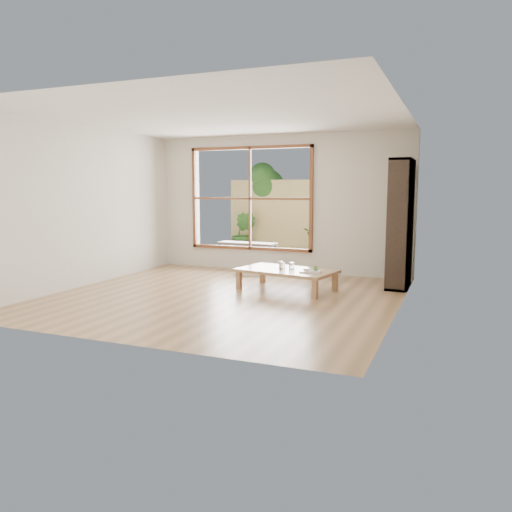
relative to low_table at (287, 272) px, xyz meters
The scene contains 15 objects.
ground 1.10m from the low_table, 131.78° to the right, with size 5.00×5.00×0.00m, color tan.
low_table is the anchor object (origin of this frame).
floor_cushion 1.62m from the low_table, 133.29° to the left, with size 0.59×0.59×0.09m, color white.
bookshelf 2.00m from the low_table, 30.16° to the left, with size 0.33×0.92×2.05m, color #30251A.
glass_tall 0.13m from the low_table, behind, with size 0.07×0.07×0.12m, color silver.
glass_mid 0.13m from the low_table, 20.37° to the left, with size 0.07×0.07×0.11m, color silver.
glass_short 0.14m from the low_table, 67.37° to the left, with size 0.08×0.08×0.10m, color silver.
glass_small 0.14m from the low_table, 141.50° to the left, with size 0.07×0.07×0.09m, color silver.
food_tray 0.45m from the low_table, 14.81° to the right, with size 0.35×0.28×0.10m.
deck 3.08m from the low_table, 115.24° to the left, with size 2.80×2.00×0.05m, color #3E362D.
garden_bench 3.11m from the low_table, 124.64° to the left, with size 1.30×0.42×0.41m.
bamboo_fence 4.04m from the low_table, 109.10° to the left, with size 2.80×0.06×1.80m, color #DEC772.
shrub_right 3.41m from the low_table, 94.91° to the left, with size 0.82×0.71×0.92m, color #2B5B21.
shrub_left 4.12m from the low_table, 123.02° to the left, with size 0.57×0.46×1.03m, color #2B5B21.
garden_tree 4.72m from the low_table, 115.98° to the left, with size 1.04×0.85×2.22m.
Camera 1 is at (3.18, -6.57, 1.58)m, focal length 35.00 mm.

